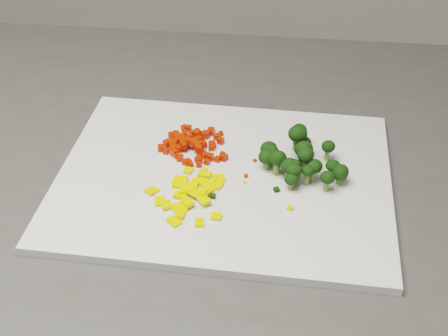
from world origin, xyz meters
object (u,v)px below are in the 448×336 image
(carrot_pile, at_px, (195,140))
(broccoli_pile, at_px, (304,149))
(cutting_board, at_px, (224,178))
(pepper_pile, at_px, (192,191))

(carrot_pile, bearing_deg, broccoli_pile, 0.75)
(cutting_board, distance_m, carrot_pile, 0.07)
(cutting_board, bearing_deg, pepper_pile, -116.89)
(pepper_pile, bearing_deg, carrot_pile, 106.23)
(cutting_board, distance_m, broccoli_pile, 0.10)
(cutting_board, height_order, pepper_pile, pepper_pile)
(cutting_board, distance_m, pepper_pile, 0.06)
(pepper_pile, distance_m, broccoli_pile, 0.15)
(carrot_pile, xyz_separation_m, broccoli_pile, (0.14, 0.00, 0.01))
(pepper_pile, bearing_deg, broccoli_pile, 39.36)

